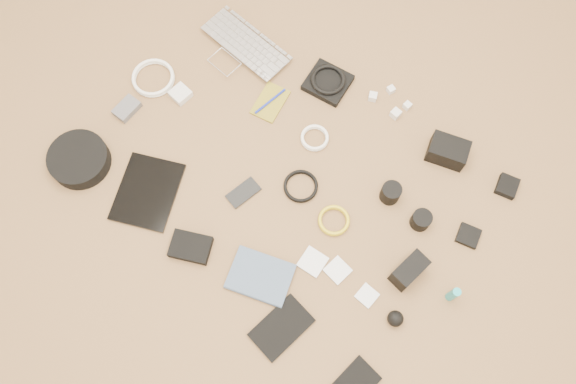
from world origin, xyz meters
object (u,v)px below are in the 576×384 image
Objects in this scene: laptop at (237,53)px; tablet at (147,192)px; dslr_camera at (448,151)px; headphone_case at (79,160)px; phone at (243,193)px; paperback at (252,298)px.

laptop reaches higher than tablet.
headphone_case is at bearing -157.71° from dslr_camera.
phone is at bearing 25.37° from headphone_case.
dslr_camera is 0.66× the size of paperback.
dslr_camera is at bearing 21.80° from tablet.
headphone_case is at bearing 71.72° from paperback.
headphone_case is (-0.27, -0.06, 0.02)m from tablet.
dslr_camera is at bearing -33.34° from paperback.
paperback is at bearing -1.35° from headphone_case.
tablet is 1.28× the size of paperback.
dslr_camera is 1.31m from headphone_case.
headphone_case is at bearing -140.72° from phone.
laptop reaches higher than phone.
phone is (0.37, -0.43, -0.01)m from laptop.
paperback is at bearing -33.34° from phone.
laptop is 0.64m from tablet.
dslr_camera is 1.15× the size of phone.
laptop is 2.68× the size of dslr_camera.
laptop is 0.71m from headphone_case.
dslr_camera is at bearing 37.89° from headphone_case.
phone is at bearing 13.68° from tablet.
paperback is (0.25, -0.27, 0.01)m from phone.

